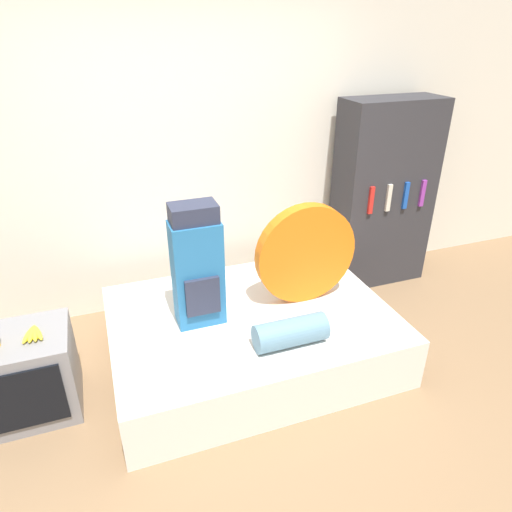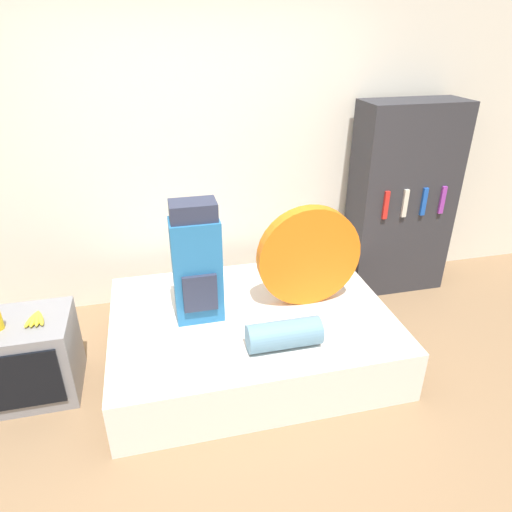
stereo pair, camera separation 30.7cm
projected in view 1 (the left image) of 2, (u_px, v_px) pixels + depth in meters
name	position (u px, v px, depth m)	size (l,w,h in m)	color
ground_plane	(257.00, 429.00, 2.82)	(16.00, 16.00, 0.00)	#846647
wall_back	(185.00, 154.00, 3.64)	(8.00, 0.05, 2.60)	silver
bed	(251.00, 334.00, 3.36)	(1.97, 1.44, 0.39)	silver
backpack	(197.00, 268.00, 3.00)	(0.32, 0.24, 0.85)	#23669E
tent_bag	(306.00, 254.00, 3.27)	(0.75, 0.10, 0.75)	orange
sleeping_roll	(291.00, 332.00, 2.91)	(0.48, 0.18, 0.18)	#5B849E
television	(26.00, 375.00, 2.84)	(0.59, 0.51, 0.56)	gray
banana_bunch	(33.00, 333.00, 2.73)	(0.14, 0.18, 0.03)	yellow
bookshelf	(383.00, 195.00, 4.13)	(0.88, 0.41, 1.69)	#2D2D33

